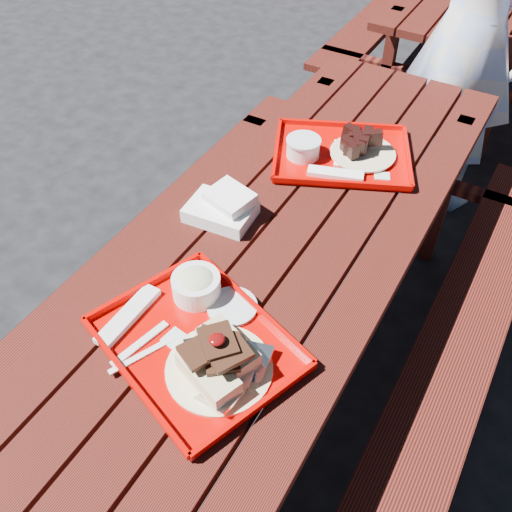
% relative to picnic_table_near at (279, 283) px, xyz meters
% --- Properties ---
extents(ground, '(60.00, 60.00, 0.00)m').
position_rel_picnic_table_near_xyz_m(ground, '(0.00, 0.00, -0.56)').
color(ground, black).
rests_on(ground, ground).
extents(picnic_table_near, '(1.41, 2.40, 0.75)m').
position_rel_picnic_table_near_xyz_m(picnic_table_near, '(0.00, 0.00, 0.00)').
color(picnic_table_near, '#4B180E').
rests_on(picnic_table_near, ground).
extents(near_tray, '(0.60, 0.53, 0.16)m').
position_rel_picnic_table_near_xyz_m(near_tray, '(0.00, -0.43, 0.23)').
color(near_tray, '#BC0501').
rests_on(near_tray, picnic_table_near).
extents(far_tray, '(0.58, 0.53, 0.08)m').
position_rel_picnic_table_near_xyz_m(far_tray, '(-0.02, 0.48, 0.21)').
color(far_tray, '#C20300').
rests_on(far_tray, picnic_table_near).
extents(white_cloth, '(0.22, 0.18, 0.08)m').
position_rel_picnic_table_near_xyz_m(white_cloth, '(-0.21, 0.01, 0.23)').
color(white_cloth, white).
rests_on(white_cloth, picnic_table_near).
extents(person, '(0.73, 0.61, 1.70)m').
position_rel_picnic_table_near_xyz_m(person, '(0.14, 1.48, 0.29)').
color(person, '#B1C6F4').
rests_on(person, ground).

